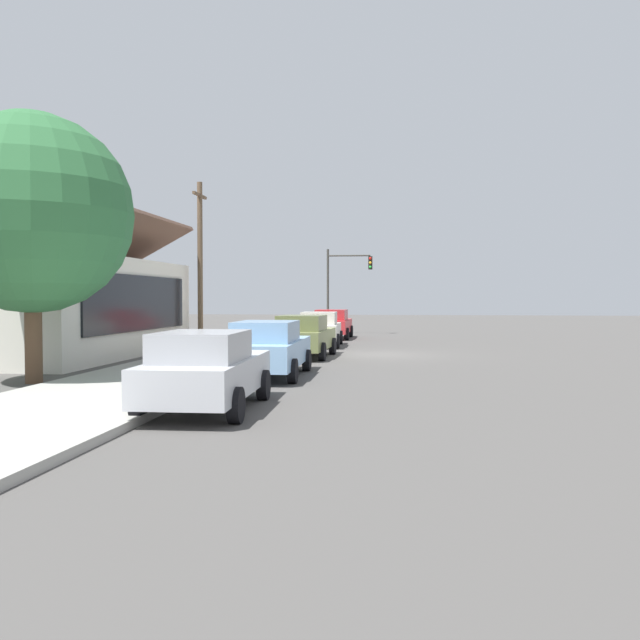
% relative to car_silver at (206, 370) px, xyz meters
% --- Properties ---
extents(ground_plane, '(120.00, 120.00, 0.00)m').
position_rel_car_silver_xyz_m(ground_plane, '(13.62, -2.80, -0.81)').
color(ground_plane, '#4C4947').
extents(sidewalk_curb, '(60.00, 4.20, 0.16)m').
position_rel_car_silver_xyz_m(sidewalk_curb, '(13.62, 2.80, -0.73)').
color(sidewalk_curb, '#A3A099').
rests_on(sidewalk_curb, ground).
extents(car_silver, '(4.55, 2.09, 1.59)m').
position_rel_car_silver_xyz_m(car_silver, '(0.00, 0.00, 0.00)').
color(car_silver, silver).
rests_on(car_silver, ground).
extents(car_skyblue, '(4.86, 2.09, 1.59)m').
position_rel_car_silver_xyz_m(car_skyblue, '(5.71, -0.08, 0.00)').
color(car_skyblue, '#8CB7E0').
rests_on(car_skyblue, ground).
extents(car_olive, '(4.49, 2.12, 1.59)m').
position_rel_car_silver_xyz_m(car_olive, '(11.93, -0.14, 0.00)').
color(car_olive, olive).
rests_on(car_olive, ground).
extents(car_ivory, '(4.42, 2.09, 1.59)m').
position_rel_car_silver_xyz_m(car_ivory, '(17.60, -0.03, -0.00)').
color(car_ivory, silver).
rests_on(car_ivory, ground).
extents(car_cherry, '(4.47, 2.03, 1.59)m').
position_rel_car_silver_xyz_m(car_cherry, '(23.47, 0.03, 0.00)').
color(car_cherry, red).
rests_on(car_cherry, ground).
extents(storefront_building, '(12.21, 6.66, 5.53)m').
position_rel_car_silver_xyz_m(storefront_building, '(11.32, 9.18, 1.18)').
color(storefront_building, silver).
rests_on(storefront_building, ground).
extents(shade_tree, '(5.22, 5.22, 7.05)m').
position_rel_car_silver_xyz_m(shade_tree, '(3.57, 5.75, 3.61)').
color(shade_tree, brown).
rests_on(shade_tree, ground).
extents(traffic_light_main, '(0.37, 2.79, 5.20)m').
position_rel_car_silver_xyz_m(traffic_light_main, '(27.99, -0.26, 2.68)').
color(traffic_light_main, '#383833').
rests_on(traffic_light_main, ground).
extents(utility_pole_wooden, '(1.80, 0.24, 7.50)m').
position_rel_car_silver_xyz_m(utility_pole_wooden, '(16.89, 5.40, 3.11)').
color(utility_pole_wooden, brown).
rests_on(utility_pole_wooden, ground).
extents(fire_hydrant_red, '(0.22, 0.22, 0.71)m').
position_rel_car_silver_xyz_m(fire_hydrant_red, '(7.53, 1.40, -0.32)').
color(fire_hydrant_red, red).
rests_on(fire_hydrant_red, sidewalk_curb).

